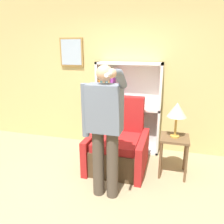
{
  "coord_description": "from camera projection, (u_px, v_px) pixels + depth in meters",
  "views": [
    {
      "loc": [
        0.98,
        -1.98,
        1.87
      ],
      "look_at": [
        0.22,
        0.77,
        1.05
      ],
      "focal_mm": 35.0,
      "sensor_mm": 36.0,
      "label": 1
    }
  ],
  "objects": [
    {
      "name": "bookcase",
      "position": [
        122.0,
        108.0,
        4.09
      ],
      "size": [
        1.18,
        0.28,
        1.65
      ],
      "color": "white",
      "rests_on": "ground_plane"
    },
    {
      "name": "table_lamp",
      "position": [
        177.0,
        111.0,
        3.12
      ],
      "size": [
        0.28,
        0.28,
        0.52
      ],
      "color": "gold",
      "rests_on": "side_table"
    },
    {
      "name": "armchair",
      "position": [
        118.0,
        146.0,
        3.56
      ],
      "size": [
        0.91,
        0.91,
        1.12
      ],
      "color": "#4C3823",
      "rests_on": "ground_plane"
    },
    {
      "name": "wall_back",
      "position": [
        118.0,
        75.0,
        4.09
      ],
      "size": [
        8.0,
        0.11,
        2.8
      ],
      "color": "tan",
      "rests_on": "ground_plane"
    },
    {
      "name": "ground_plane",
      "position": [
        77.0,
        212.0,
        2.6
      ],
      "size": [
        14.0,
        14.0,
        0.0
      ],
      "primitive_type": "plane",
      "color": "#9E8966"
    },
    {
      "name": "person_standing",
      "position": [
        104.0,
        126.0,
        2.65
      ],
      "size": [
        0.57,
        0.78,
        1.71
      ],
      "color": "#473D33",
      "rests_on": "ground_plane"
    },
    {
      "name": "side_table",
      "position": [
        174.0,
        144.0,
        3.27
      ],
      "size": [
        0.42,
        0.42,
        0.62
      ],
      "color": "brown",
      "rests_on": "ground_plane"
    }
  ]
}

